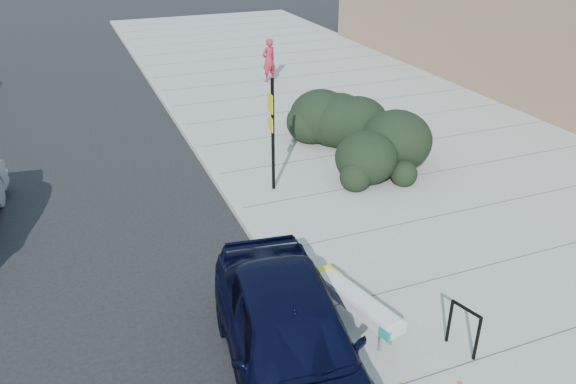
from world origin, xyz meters
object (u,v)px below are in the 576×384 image
Objects in this scene: bench at (356,301)px; sedan_navy at (291,338)px; pedestrian at (269,60)px; bike_rack at (464,325)px; sign_post at (272,129)px.

bench is 0.42× the size of sedan_navy.
pedestrian is at bearing 78.91° from sedan_navy.
pedestrian is (2.49, 15.45, 0.35)m from bike_rack.
bench is 14.75m from pedestrian.
sign_post is (-0.74, 6.39, 1.08)m from bike_rack.
sign_post is at bearing 80.41° from bike_rack.
sedan_navy is (-1.90, -5.83, -0.93)m from sign_post.
bench is at bearing 120.15° from bike_rack.
bench is 2.39× the size of bike_rack.
bike_rack is 0.18× the size of sedan_navy.
sign_post is 6.20m from sedan_navy.
pedestrian is at bearing 64.68° from bike_rack.
bench is at bearing 31.83° from sedan_navy.
sign_post reaches higher than pedestrian.
bike_rack is 2.70m from sedan_navy.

